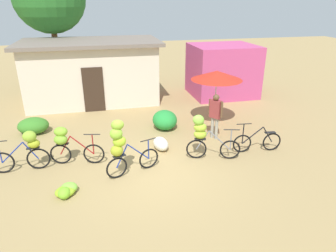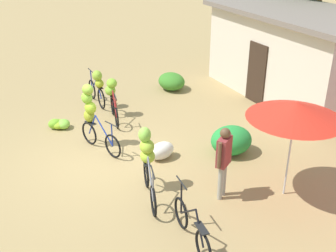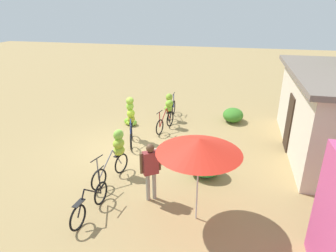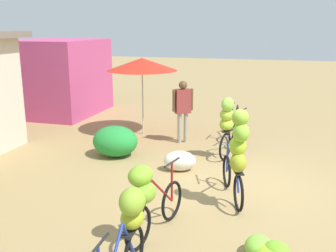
% 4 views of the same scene
% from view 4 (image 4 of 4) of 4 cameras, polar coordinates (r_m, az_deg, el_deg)
% --- Properties ---
extents(ground_plane, '(60.00, 60.00, 0.00)m').
position_cam_4_polar(ground_plane, '(7.90, 10.05, -8.77)').
color(ground_plane, '#9E8251').
extents(shop_pink, '(3.20, 2.80, 2.58)m').
position_cam_4_polar(shop_pink, '(14.61, -15.69, 6.86)').
color(shop_pink, '#BB4479').
rests_on(shop_pink, ground).
extents(hedge_bush_front_right, '(0.95, 1.09, 0.74)m').
position_cam_4_polar(hedge_bush_front_right, '(9.56, -7.64, -2.19)').
color(hedge_bush_front_right, '#258C37').
rests_on(hedge_bush_front_right, ground).
extents(market_umbrella, '(1.98, 1.98, 2.19)m').
position_cam_4_polar(market_umbrella, '(11.14, -3.77, 8.90)').
color(market_umbrella, beige).
rests_on(market_umbrella, ground).
extents(bicycle_leftmost, '(1.66, 0.33, 1.26)m').
position_cam_4_polar(bicycle_leftmost, '(4.73, -6.01, -15.60)').
color(bicycle_leftmost, black).
rests_on(bicycle_leftmost, ground).
extents(bicycle_near_pile, '(1.64, 0.49, 1.22)m').
position_cam_4_polar(bicycle_near_pile, '(5.70, -2.92, -9.98)').
color(bicycle_near_pile, black).
rests_on(bicycle_near_pile, ground).
extents(bicycle_center_loaded, '(1.59, 0.60, 1.74)m').
position_cam_4_polar(bicycle_center_loaded, '(6.82, 9.97, -3.70)').
color(bicycle_center_loaded, black).
rests_on(bicycle_center_loaded, ground).
extents(bicycle_by_shop, '(1.66, 0.59, 1.49)m').
position_cam_4_polar(bicycle_by_shop, '(9.36, 8.85, 0.44)').
color(bicycle_by_shop, black).
rests_on(bicycle_by_shop, ground).
extents(bicycle_rightmost, '(1.66, 0.23, 1.03)m').
position_cam_4_polar(bicycle_rightmost, '(11.32, 9.75, 0.24)').
color(bicycle_rightmost, black).
rests_on(bicycle_rightmost, ground).
extents(banana_pile_on_ground, '(0.63, 0.68, 0.29)m').
position_cam_4_polar(banana_pile_on_ground, '(5.75, 13.84, -16.89)').
color(banana_pile_on_ground, '#7CC038').
rests_on(banana_pile_on_ground, ground).
extents(produce_sack, '(0.60, 0.79, 0.44)m').
position_cam_4_polar(produce_sack, '(8.58, 1.71, -5.06)').
color(produce_sack, silver).
rests_on(produce_sack, ground).
extents(person_vendor, '(0.39, 0.49, 1.67)m').
position_cam_4_polar(person_vendor, '(10.43, 2.16, 3.03)').
color(person_vendor, gray).
rests_on(person_vendor, ground).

